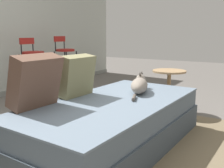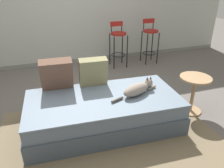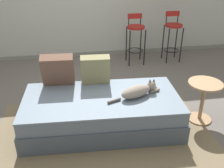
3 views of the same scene
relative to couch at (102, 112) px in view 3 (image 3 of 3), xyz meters
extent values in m
plane|color=#66605B|center=(0.00, 0.40, -0.22)|extent=(16.00, 16.00, 0.00)
cube|color=gray|center=(0.00, 2.60, -0.18)|extent=(8.00, 0.02, 0.09)
cube|color=#75664C|center=(0.00, -0.30, -0.22)|extent=(2.69, 2.08, 0.01)
cube|color=#44505B|center=(0.00, 0.00, -0.10)|extent=(2.04, 1.09, 0.25)
cube|color=slate|center=(0.00, 0.00, 0.12)|extent=(1.99, 1.05, 0.19)
cube|color=slate|center=(0.00, 0.00, 0.21)|extent=(2.01, 1.06, 0.02)
cube|color=brown|center=(-0.52, 0.42, 0.44)|extent=(0.43, 0.28, 0.45)
cube|color=#847F56|center=(-0.03, 0.39, 0.42)|extent=(0.40, 0.22, 0.40)
ellipsoid|color=gray|center=(0.43, -0.06, 0.29)|extent=(0.45, 0.31, 0.15)
sphere|color=gray|center=(0.65, 0.02, 0.31)|extent=(0.11, 0.11, 0.11)
cone|color=#544C44|center=(0.63, 0.02, 0.39)|extent=(0.03, 0.03, 0.04)
cone|color=#544C44|center=(0.68, 0.02, 0.39)|extent=(0.03, 0.03, 0.04)
cylinder|color=gray|center=(0.70, 0.01, 0.24)|extent=(0.14, 0.09, 0.04)
cylinder|color=gray|center=(0.67, 0.07, 0.24)|extent=(0.14, 0.09, 0.04)
cylinder|color=#544C44|center=(0.14, -0.15, 0.24)|extent=(0.18, 0.09, 0.03)
cylinder|color=black|center=(0.80, 1.90, 0.14)|extent=(0.02, 0.02, 0.72)
cylinder|color=black|center=(1.10, 1.90, 0.14)|extent=(0.02, 0.02, 0.72)
cylinder|color=black|center=(0.80, 2.21, 0.14)|extent=(0.02, 0.02, 0.72)
cylinder|color=black|center=(1.10, 2.21, 0.14)|extent=(0.02, 0.02, 0.72)
torus|color=black|center=(0.95, 2.06, 0.04)|extent=(0.32, 0.32, 0.02)
cylinder|color=maroon|center=(0.95, 2.06, 0.52)|extent=(0.34, 0.34, 0.04)
cylinder|color=black|center=(0.83, 2.19, 0.60)|extent=(0.02, 0.02, 0.20)
cylinder|color=black|center=(1.07, 2.19, 0.60)|extent=(0.02, 0.02, 0.20)
cube|color=maroon|center=(0.95, 2.19, 0.70)|extent=(0.28, 0.03, 0.10)
cylinder|color=black|center=(1.58, 1.91, 0.14)|extent=(0.02, 0.02, 0.72)
cylinder|color=black|center=(1.87, 1.91, 0.14)|extent=(0.02, 0.02, 0.72)
cylinder|color=black|center=(1.58, 2.20, 0.14)|extent=(0.02, 0.02, 0.72)
cylinder|color=black|center=(1.87, 2.20, 0.14)|extent=(0.02, 0.02, 0.72)
torus|color=black|center=(1.72, 2.06, 0.00)|extent=(0.30, 0.30, 0.02)
cylinder|color=maroon|center=(1.72, 2.06, 0.52)|extent=(0.34, 0.34, 0.04)
cylinder|color=black|center=(1.60, 2.19, 0.61)|extent=(0.02, 0.02, 0.22)
cylinder|color=black|center=(1.84, 2.19, 0.61)|extent=(0.02, 0.02, 0.22)
cube|color=maroon|center=(1.72, 2.19, 0.72)|extent=(0.28, 0.03, 0.10)
cylinder|color=tan|center=(1.34, -0.07, 0.05)|extent=(0.05, 0.05, 0.54)
cylinder|color=tan|center=(1.34, -0.07, -0.21)|extent=(0.32, 0.32, 0.02)
cylinder|color=tan|center=(1.34, -0.07, 0.33)|extent=(0.44, 0.44, 0.02)
camera|label=1|loc=(-2.00, -1.19, 0.82)|focal=42.00mm
camera|label=2|loc=(-0.67, -2.35, 1.60)|focal=35.00mm
camera|label=3|loc=(-0.34, -2.82, 1.86)|focal=42.00mm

